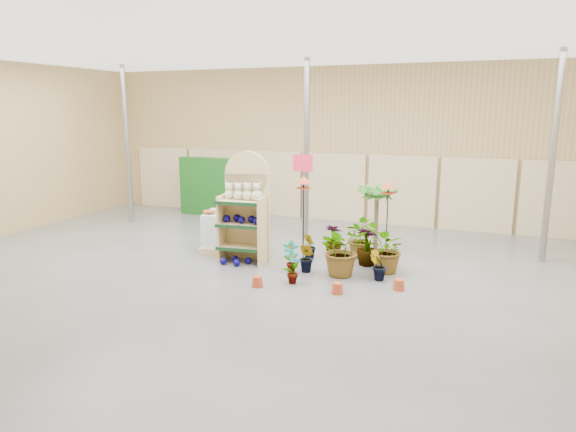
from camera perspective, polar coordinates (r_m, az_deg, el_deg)
name	(u,v)px	position (r m, az deg, el deg)	size (l,w,h in m)	color
room	(264,162)	(10.51, -2.73, 6.01)	(15.20, 12.10, 4.70)	#525252
display_shelf	(245,211)	(11.21, -4.75, 0.55)	(1.07, 0.74, 2.40)	tan
teddy_bears	(244,193)	(11.02, -4.90, 2.57)	(0.89, 0.23, 0.38)	beige
gazing_balls_shelf	(243,219)	(11.11, -5.08, -0.37)	(0.88, 0.30, 0.17)	#080358
gazing_balls_floor	(236,261)	(11.11, -5.82, -4.99)	(0.63, 0.39, 0.15)	#080358
pallet_stack	(231,231)	(12.10, -6.33, -1.69)	(1.53, 1.37, 0.96)	tan
charcoal_planters	(233,216)	(14.02, -6.10, -0.03)	(0.80, 0.50, 1.00)	#2A2A2C
trellis_stock	(210,187)	(16.20, -8.68, 3.23)	(2.00, 0.30, 1.80)	#155015
offer_sign	(303,181)	(12.45, 1.67, 3.93)	(0.50, 0.08, 2.20)	gray
bird_table_front	(304,183)	(10.35, 1.74, 3.67)	(0.34, 0.34, 1.95)	black
bird_table_right	(388,188)	(10.73, 11.09, 3.11)	(0.34, 0.34, 1.83)	black
bird_table_back	(247,165)	(14.77, -4.58, 5.65)	(0.34, 0.34, 1.83)	black
palm	(377,193)	(11.99, 9.87, 2.59)	(0.70, 0.70, 1.64)	brown
potted_plant_0	(291,256)	(10.48, 0.31, -4.50)	(0.35, 0.24, 0.67)	#317421
potted_plant_1	(307,258)	(10.47, 2.12, -4.65)	(0.34, 0.28, 0.62)	#317421
potted_plant_2	(342,249)	(10.28, 6.05, -3.64)	(0.98, 0.85, 1.09)	#317421
potted_plant_3	(367,246)	(11.05, 8.80, -3.32)	(0.47, 0.47, 0.83)	#317421
potted_plant_5	(310,246)	(11.38, 2.46, -3.36)	(0.33, 0.26, 0.60)	#317421
potted_plant_6	(358,238)	(11.64, 7.80, -2.48)	(0.76, 0.66, 0.85)	#317421
potted_plant_8	(292,266)	(9.79, 0.47, -5.61)	(0.36, 0.24, 0.69)	#317421
potted_plant_9	(378,266)	(10.13, 9.96, -5.45)	(0.33, 0.26, 0.60)	#317421
potted_plant_10	(386,249)	(10.56, 10.86, -3.64)	(0.90, 0.78, 1.00)	#317421
potted_plant_11	(334,240)	(11.72, 5.09, -2.63)	(0.40, 0.40, 0.72)	#317421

